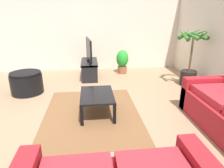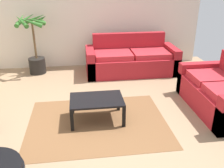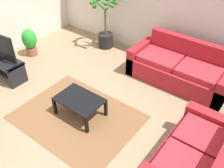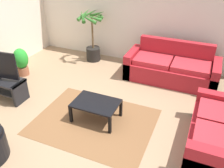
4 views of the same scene
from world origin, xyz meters
name	(u,v)px [view 4 (image 4 of 4)]	position (x,y,z in m)	size (l,w,h in m)	color
ground_plane	(87,123)	(0.00, 0.00, 0.00)	(6.60, 6.60, 0.00)	#937556
wall_back	(139,13)	(0.00, 3.00, 1.35)	(6.00, 0.06, 2.70)	beige
couch_main	(171,68)	(1.10, 2.28, 0.30)	(2.14, 0.90, 0.90)	maroon
couch_loveseat	(221,135)	(2.28, 0.27, 0.30)	(0.90, 1.64, 0.90)	maroon
tv_stand	(0,85)	(-2.11, 0.08, 0.30)	(1.10, 0.45, 0.46)	black
coffee_table	(96,105)	(0.11, 0.20, 0.33)	(0.84, 0.58, 0.38)	black
area_rug	(94,121)	(0.11, 0.10, 0.00)	(2.20, 1.70, 0.01)	brown
potted_palm	(93,39)	(-1.15, 2.55, 0.62)	(0.75, 0.75, 1.41)	black
potted_plant_small	(21,61)	(-2.39, 1.07, 0.38)	(0.36, 0.36, 0.71)	brown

